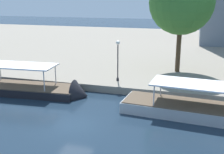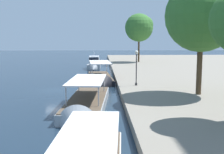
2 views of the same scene
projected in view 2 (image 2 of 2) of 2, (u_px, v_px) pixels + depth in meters
The scene contains 7 objects.
ground_plane at pixel (56, 91), 36.18m from camera, with size 220.00×220.00×0.00m, color #192838.
motor_yacht_0 at pixel (94, 66), 60.72m from camera, with size 8.51×2.74×4.88m.
tour_boat_1 at pixel (101, 80), 42.99m from camera, with size 12.79×4.09×4.19m.
tour_boat_2 at pixel (86, 107), 26.29m from camera, with size 13.62×4.32×4.06m.
lamp_post at pixel (136, 63), 35.32m from camera, with size 0.42×0.42×4.27m.
tree_0 at pixel (204, 13), 29.18m from camera, with size 7.31×7.31×11.66m.
tree_3 at pixel (140, 27), 68.34m from camera, with size 6.60×6.60×11.38m.
Camera 2 is at (35.85, 5.68, 6.63)m, focal length 46.65 mm.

